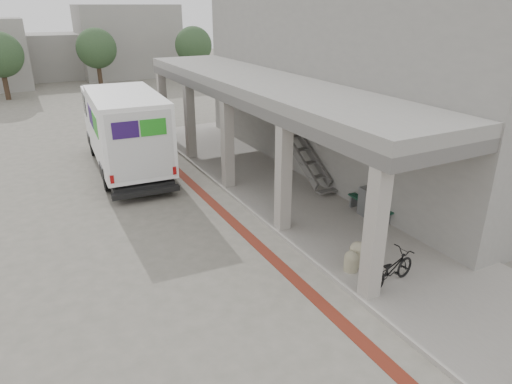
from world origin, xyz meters
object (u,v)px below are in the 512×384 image
utility_cabinet (368,202)px  bicycle_black (391,269)px  fedex_truck (124,128)px  bench (370,206)px

utility_cabinet → bicycle_black: bearing=-120.2°
fedex_truck → bicycle_black: size_ratio=4.88×
fedex_truck → bench: bearing=-52.0°
bicycle_black → bench: bearing=-44.4°
fedex_truck → bicycle_black: bearing=-69.5°
utility_cabinet → bench: bearing=-20.1°
bench → utility_cabinet: size_ratio=2.03×
utility_cabinet → bicycle_black: (-2.15, -3.36, -0.03)m
bench → utility_cabinet: utility_cabinet is taller
fedex_truck → utility_cabinet: fedex_truck is taller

